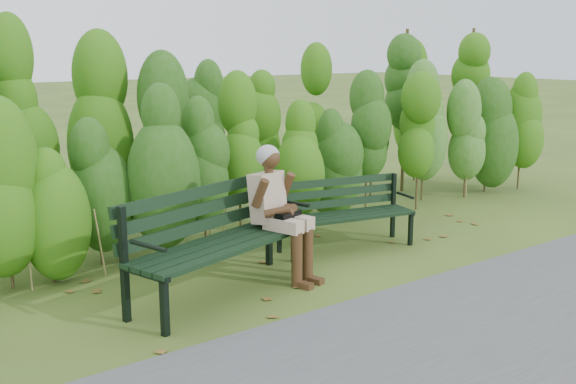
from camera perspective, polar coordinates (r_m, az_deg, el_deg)
ground at (r=6.99m, az=1.72°, el=-6.51°), size 80.00×80.00×0.00m
footpath at (r=5.56m, az=16.24°, el=-12.05°), size 60.00×2.50×0.01m
hedge_band at (r=8.22m, az=-6.32°, el=5.25°), size 11.04×1.67×2.42m
leaf_litter at (r=6.92m, az=-1.49°, el=-6.69°), size 5.40×2.19×0.01m
bench_left at (r=6.19m, az=-6.19°, el=-3.44°), size 2.07×1.15×0.98m
bench_right at (r=7.64m, az=4.68°, el=-1.34°), size 1.63×0.82×0.78m
seated_woman at (r=6.52m, az=-0.83°, el=-0.95°), size 0.53×0.78×1.32m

